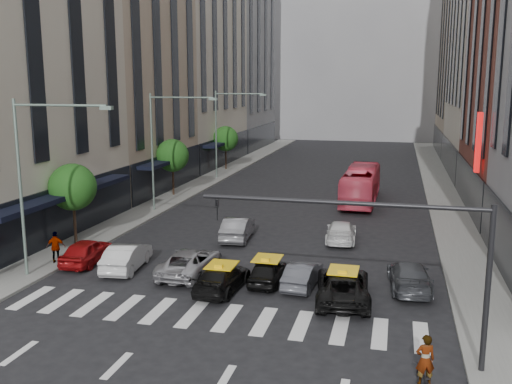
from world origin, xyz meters
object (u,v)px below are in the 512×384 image
Objects in this scene: streetlamp_near at (35,165)px; streetlamp_mid at (163,136)px; car_white_front at (127,257)px; pedestrian_far at (56,247)px; taxi_center at (267,271)px; motorcycle at (424,380)px; bus at (361,185)px; taxi_left at (222,278)px; streetlamp_far at (225,123)px; car_red at (87,251)px.

streetlamp_mid is at bearing 90.00° from streetlamp_near.
pedestrian_far is at bearing -3.03° from car_white_front.
car_white_front is 7.84m from taxi_center.
car_white_front is 17.57m from motorcycle.
streetlamp_near is 0.84× the size of bus.
taxi_center is at bearing -65.67° from motorcycle.
taxi_center is 2.34× the size of motorcycle.
car_white_front is 0.99× the size of taxi_left.
motorcycle is at bearing 145.47° from taxi_left.
motorcycle is at bearing 128.86° from taxi_center.
streetlamp_mid is at bearing -111.67° from pedestrian_far.
taxi_left is 1.18× the size of taxi_center.
taxi_left is 0.41× the size of bus.
motorcycle is (7.22, -8.78, -0.22)m from taxi_center.
car_red is (0.87, -29.17, -5.20)m from streetlamp_far.
streetlamp_mid is at bearing -51.31° from taxi_center.
car_red is 2.59× the size of motorcycle.
bus is at bearing -98.85° from taxi_left.
taxi_left reaches higher than motorcycle.
taxi_center is (11.35, -13.88, -5.27)m from streetlamp_mid.
streetlamp_mid is at bearing -82.37° from car_white_front.
streetlamp_far reaches higher than pedestrian_far.
car_white_front is at bearing 167.26° from car_red.
car_white_front reaches higher than taxi_left.
car_red is at bearing -88.28° from streetlamp_far.
car_red is at bearing 57.63° from bus.
streetlamp_mid is at bearing -89.59° from car_red.
bus is (14.57, -8.68, -4.41)m from streetlamp_far.
streetlamp_near is 6.70m from car_white_front.
streetlamp_far reaches higher than taxi_left.
streetlamp_far is (0.00, 32.00, 0.00)m from streetlamp_near.
car_white_front is (3.51, -13.61, -5.18)m from streetlamp_mid.
pedestrian_far is (-15.16, -21.20, -0.47)m from bus.
pedestrian_far is (-11.94, 0.00, 0.40)m from taxi_center.
pedestrian_far is (-0.59, 2.12, -4.87)m from streetlamp_near.
taxi_left is 2.46m from taxi_center.
streetlamp_far is at bearing -110.37° from pedestrian_far.
car_white_front is 0.41× the size of bus.
taxi_center is 2.11× the size of pedestrian_far.
car_white_front is at bearing 164.55° from pedestrian_far.
streetlamp_mid is 2.04× the size of taxi_left.
car_red reaches higher than taxi_center.
taxi_center is at bearing 82.74° from bus.
motorcycle is at bearing -19.73° from streetlamp_near.
taxi_left is at bearing 161.74° from car_red.
car_red is 0.94× the size of taxi_left.
taxi_center is at bearing 10.57° from streetlamp_near.
car_white_front is 1.17× the size of taxi_center.
streetlamp_near is 2.42× the size of taxi_center.
car_red is 2.35× the size of pedestrian_far.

